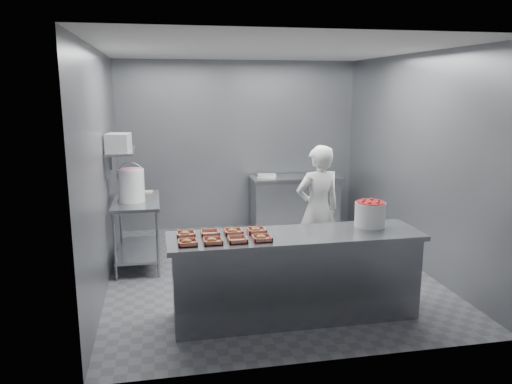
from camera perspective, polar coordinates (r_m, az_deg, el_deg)
floor at (r=6.63m, az=1.24°, el=-8.98°), size 4.50×4.50×0.00m
ceiling at (r=6.21m, az=1.36°, el=15.94°), size 4.50×4.50×0.00m
wall_back at (r=8.46m, az=-2.00°, el=5.36°), size 4.00×0.04×2.80m
wall_left at (r=6.16m, az=-17.21°, el=2.38°), size 0.04×4.50×2.80m
wall_right at (r=6.97m, az=17.60°, el=3.41°), size 0.04×4.50×2.80m
service_counter at (r=5.24m, az=4.47°, el=-9.48°), size 2.60×0.70×0.90m
prep_table at (r=6.89m, az=-13.40°, el=-3.32°), size 0.60×1.20×0.90m
back_counter at (r=8.47m, az=4.45°, el=-1.16°), size 1.50×0.60×0.90m
wall_shelf at (r=6.71m, az=-15.24°, el=4.53°), size 0.35×0.90×0.03m
tray_0 at (r=4.79m, az=-7.86°, el=-5.70°), size 0.19×0.18×0.06m
tray_1 at (r=4.81m, az=-4.99°, el=-5.57°), size 0.19×0.18×0.06m
tray_2 at (r=4.84m, az=-2.11°, el=-5.45°), size 0.19×0.18×0.04m
tray_3 at (r=4.88m, az=0.65°, el=-5.26°), size 0.19×0.18×0.06m
tray_4 at (r=5.05m, az=-8.04°, el=-4.78°), size 0.19×0.18×0.06m
tray_5 at (r=5.07m, az=-5.29°, el=-4.68°), size 0.19×0.18×0.04m
tray_6 at (r=5.09m, az=-2.63°, el=-4.52°), size 0.19×0.18×0.06m
tray_7 at (r=5.13m, az=0.03°, el=-4.38°), size 0.19×0.18×0.06m
worker at (r=6.43m, az=7.08°, el=-2.00°), size 0.66×0.49×1.65m
strawberry_tub at (r=5.46m, az=12.91°, el=-2.36°), size 0.32×0.32×0.27m
glaze_bucket at (r=6.68m, az=-14.06°, el=0.83°), size 0.35×0.33×0.51m
bucket_lid at (r=6.76m, az=-14.33°, el=-0.87°), size 0.34×0.34×0.02m
rag at (r=7.24m, az=-12.29°, el=0.04°), size 0.16×0.14×0.02m
appliance at (r=6.46m, az=-15.45°, el=5.43°), size 0.31×0.35×0.23m
paper_stack at (r=8.26m, az=1.25°, el=1.87°), size 0.35×0.29×0.05m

